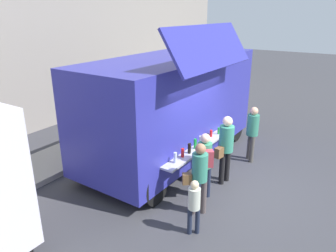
{
  "coord_description": "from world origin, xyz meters",
  "views": [
    {
      "loc": [
        -6.8,
        -2.58,
        4.17
      ],
      "look_at": [
        -0.09,
        1.7,
        1.3
      ],
      "focal_mm": 34.28,
      "sensor_mm": 36.0,
      "label": 1
    }
  ],
  "objects_px": {
    "customer_front_ordering": "(226,144)",
    "customer_rear_waiting": "(199,173)",
    "customer_mid_with_backpack": "(205,160)",
    "child_near_queue": "(194,203)",
    "trash_bin": "(176,101)",
    "food_truck_main": "(172,105)",
    "customer_extra_browsing": "(252,129)"
  },
  "relations": [
    {
      "from": "food_truck_main",
      "to": "child_near_queue",
      "type": "distance_m",
      "value": 3.7
    },
    {
      "from": "customer_extra_browsing",
      "to": "child_near_queue",
      "type": "xyz_separation_m",
      "value": [
        -3.82,
        -0.17,
        -0.27
      ]
    },
    {
      "from": "food_truck_main",
      "to": "customer_rear_waiting",
      "type": "relative_size",
      "value": 3.71
    },
    {
      "from": "customer_rear_waiting",
      "to": "child_near_queue",
      "type": "height_order",
      "value": "customer_rear_waiting"
    },
    {
      "from": "trash_bin",
      "to": "customer_mid_with_backpack",
      "type": "xyz_separation_m",
      "value": [
        -5.56,
        -4.15,
        0.5
      ]
    },
    {
      "from": "trash_bin",
      "to": "customer_front_ordering",
      "type": "bearing_deg",
      "value": -137.37
    },
    {
      "from": "customer_front_ordering",
      "to": "customer_extra_browsing",
      "type": "relative_size",
      "value": 1.09
    },
    {
      "from": "customer_front_ordering",
      "to": "customer_extra_browsing",
      "type": "height_order",
      "value": "customer_front_ordering"
    },
    {
      "from": "food_truck_main",
      "to": "customer_mid_with_backpack",
      "type": "xyz_separation_m",
      "value": [
        -1.52,
        -1.83,
        -0.65
      ]
    },
    {
      "from": "food_truck_main",
      "to": "customer_rear_waiting",
      "type": "bearing_deg",
      "value": -135.38
    },
    {
      "from": "trash_bin",
      "to": "child_near_queue",
      "type": "bearing_deg",
      "value": -146.24
    },
    {
      "from": "child_near_queue",
      "to": "customer_front_ordering",
      "type": "bearing_deg",
      "value": -31.18
    },
    {
      "from": "child_near_queue",
      "to": "customer_rear_waiting",
      "type": "bearing_deg",
      "value": -18.43
    },
    {
      "from": "trash_bin",
      "to": "customer_rear_waiting",
      "type": "height_order",
      "value": "customer_rear_waiting"
    },
    {
      "from": "customer_mid_with_backpack",
      "to": "food_truck_main",
      "type": "bearing_deg",
      "value": 12.65
    },
    {
      "from": "trash_bin",
      "to": "customer_front_ordering",
      "type": "relative_size",
      "value": 0.54
    },
    {
      "from": "customer_front_ordering",
      "to": "customer_mid_with_backpack",
      "type": "xyz_separation_m",
      "value": [
        -0.93,
        0.11,
        -0.07
      ]
    },
    {
      "from": "trash_bin",
      "to": "customer_mid_with_backpack",
      "type": "distance_m",
      "value": 6.95
    },
    {
      "from": "customer_mid_with_backpack",
      "to": "child_near_queue",
      "type": "distance_m",
      "value": 1.37
    },
    {
      "from": "trash_bin",
      "to": "customer_mid_with_backpack",
      "type": "height_order",
      "value": "customer_mid_with_backpack"
    },
    {
      "from": "customer_mid_with_backpack",
      "to": "child_near_queue",
      "type": "relative_size",
      "value": 1.36
    },
    {
      "from": "food_truck_main",
      "to": "trash_bin",
      "type": "distance_m",
      "value": 4.8
    },
    {
      "from": "customer_front_ordering",
      "to": "customer_rear_waiting",
      "type": "bearing_deg",
      "value": 103.82
    },
    {
      "from": "customer_front_ordering",
      "to": "trash_bin",
      "type": "bearing_deg",
      "value": -35.72
    },
    {
      "from": "customer_mid_with_backpack",
      "to": "customer_rear_waiting",
      "type": "bearing_deg",
      "value": 157.69
    },
    {
      "from": "food_truck_main",
      "to": "child_near_queue",
      "type": "relative_size",
      "value": 5.16
    },
    {
      "from": "food_truck_main",
      "to": "customer_rear_waiting",
      "type": "distance_m",
      "value": 3.0
    },
    {
      "from": "food_truck_main",
      "to": "child_near_queue",
      "type": "height_order",
      "value": "food_truck_main"
    },
    {
      "from": "food_truck_main",
      "to": "customer_front_ordering",
      "type": "xyz_separation_m",
      "value": [
        -0.59,
        -1.94,
        -0.57
      ]
    },
    {
      "from": "customer_rear_waiting",
      "to": "customer_extra_browsing",
      "type": "xyz_separation_m",
      "value": [
        3.16,
        -0.08,
        0.01
      ]
    },
    {
      "from": "trash_bin",
      "to": "customer_front_ordering",
      "type": "distance_m",
      "value": 6.32
    },
    {
      "from": "trash_bin",
      "to": "customer_extra_browsing",
      "type": "distance_m",
      "value": 5.36
    }
  ]
}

